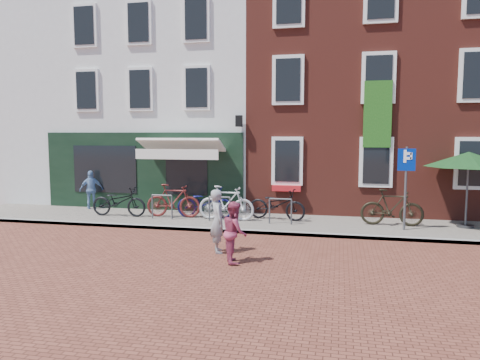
% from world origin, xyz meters
% --- Properties ---
extents(ground, '(80.00, 80.00, 0.00)m').
position_xyz_m(ground, '(0.00, 0.00, 0.00)').
color(ground, brown).
extents(sidewalk, '(24.00, 3.00, 0.10)m').
position_xyz_m(sidewalk, '(1.00, 1.50, 0.05)').
color(sidewalk, slate).
rests_on(sidewalk, ground).
extents(building_stucco, '(8.00, 8.00, 9.00)m').
position_xyz_m(building_stucco, '(-5.00, 7.00, 4.50)').
color(building_stucco, silver).
rests_on(building_stucco, ground).
extents(building_brick_mid, '(6.00, 8.00, 10.00)m').
position_xyz_m(building_brick_mid, '(2.00, 7.00, 5.00)').
color(building_brick_mid, maroon).
rests_on(building_brick_mid, ground).
extents(filler_left, '(7.00, 8.00, 9.00)m').
position_xyz_m(filler_left, '(-12.50, 7.00, 4.50)').
color(filler_left, silver).
rests_on(filler_left, ground).
extents(parking_sign, '(0.50, 0.07, 2.48)m').
position_xyz_m(parking_sign, '(4.22, 1.11, 1.79)').
color(parking_sign, '#4C4C4F').
rests_on(parking_sign, sidewalk).
extents(parasol, '(2.61, 2.61, 2.42)m').
position_xyz_m(parasol, '(6.11, 1.92, 2.28)').
color(parasol, '#4C4C4F').
rests_on(parasol, sidewalk).
extents(woman, '(0.58, 0.68, 1.59)m').
position_xyz_m(woman, '(-0.63, -2.19, 0.79)').
color(woman, gray).
rests_on(woman, ground).
extents(boy, '(0.75, 0.83, 1.42)m').
position_xyz_m(boy, '(-0.03, -2.95, 0.71)').
color(boy, '#9D3754').
rests_on(boy, ground).
extents(cafe_person, '(0.91, 0.76, 1.46)m').
position_xyz_m(cafe_person, '(-6.94, 2.60, 0.83)').
color(cafe_person, '#6B90BE').
rests_on(cafe_person, sidewalk).
extents(bicycle_0, '(1.98, 0.74, 1.03)m').
position_xyz_m(bicycle_0, '(-5.15, 1.35, 0.61)').
color(bicycle_0, black).
rests_on(bicycle_0, sidewalk).
extents(bicycle_1, '(1.93, 0.63, 1.14)m').
position_xyz_m(bicycle_1, '(-3.24, 1.57, 0.67)').
color(bicycle_1, '#581B19').
rests_on(bicycle_1, sidewalk).
extents(bicycle_2, '(1.99, 0.77, 1.03)m').
position_xyz_m(bicycle_2, '(-2.15, 1.74, 0.61)').
color(bicycle_2, '#11114F').
rests_on(bicycle_2, sidewalk).
extents(bicycle_3, '(1.92, 0.63, 1.14)m').
position_xyz_m(bicycle_3, '(-1.34, 1.46, 0.67)').
color(bicycle_3, '#B4B4B6').
rests_on(bicycle_3, sidewalk).
extents(bicycle_4, '(2.05, 1.04, 1.03)m').
position_xyz_m(bicycle_4, '(0.29, 1.88, 0.61)').
color(bicycle_4, black).
rests_on(bicycle_4, sidewalk).
extents(bicycle_5, '(1.91, 0.55, 1.14)m').
position_xyz_m(bicycle_5, '(3.93, 1.68, 0.67)').
color(bicycle_5, black).
rests_on(bicycle_5, sidewalk).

